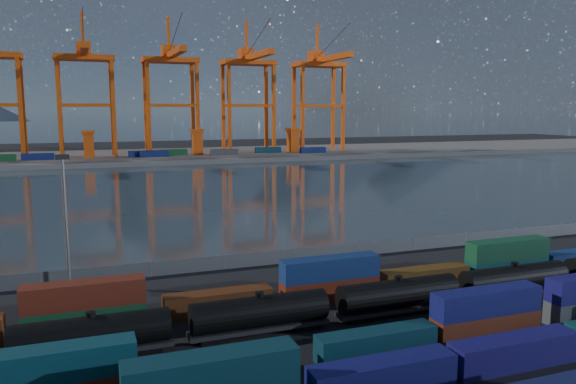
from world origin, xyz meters
name	(u,v)px	position (x,y,z in m)	size (l,w,h in m)	color
ground	(394,335)	(0.00, 0.00, 0.00)	(700.00, 700.00, 0.00)	black
harbor_water	(193,190)	(0.00, 105.00, 0.01)	(700.00, 700.00, 0.00)	#2D3B42
far_quay	(149,156)	(0.00, 210.00, 1.00)	(700.00, 70.00, 2.00)	#514F4C
distant_mountains	(111,35)	(63.02, 1600.00, 220.29)	(2470.00, 1100.00, 520.00)	#1E2630
container_row_south	(499,345)	(4.55, -9.44, 2.20)	(141.03, 2.47, 5.27)	#444649
container_row_mid	(394,332)	(-2.17, -3.63, 2.04)	(140.27, 2.30, 4.90)	#404245
container_row_north	(299,287)	(-5.51, 11.54, 1.95)	(141.12, 2.38, 5.07)	#121052
tanker_string	(180,324)	(-20.03, 4.64, 2.17)	(122.56, 3.02, 4.32)	black
waterfront_fence	(293,256)	(0.00, 28.00, 1.00)	(160.12, 0.12, 2.20)	#595B5E
yard_light_mast	(66,215)	(-30.00, 26.00, 9.30)	(1.60, 0.40, 16.60)	slate
gantry_cranes	(129,71)	(-7.50, 203.36, 37.82)	(198.73, 45.56, 61.69)	#D64B0F
quay_containers	(125,154)	(-11.00, 195.46, 3.30)	(172.58, 10.99, 2.60)	navy
straddle_carriers	(145,142)	(-2.50, 200.00, 7.82)	(140.00, 7.00, 11.10)	#D64B0F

